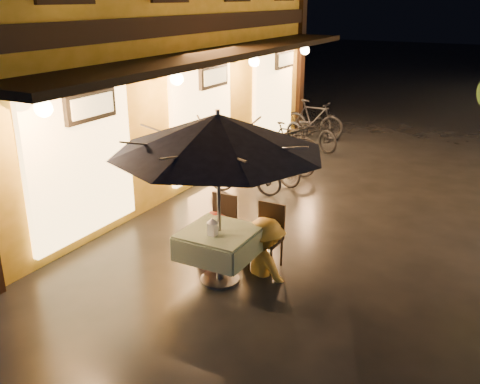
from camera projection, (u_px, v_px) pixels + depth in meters
The scene contains 15 objects.
ground at pixel (266, 314), 6.81m from camera, with size 90.00×90.00×0.00m, color black.
west_building at pixel (109, 1), 11.40m from camera, with size 5.90×11.40×7.40m.
cafe_table at pixel (219, 243), 7.42m from camera, with size 0.99×0.99×0.78m.
patio_umbrella at pixel (218, 133), 6.88m from camera, with size 2.86×2.86×2.46m.
cafe_chair_left at pixel (221, 222), 8.22m from camera, with size 0.42×0.42×0.97m.
cafe_chair_right at pixel (268, 233), 7.86m from camera, with size 0.42×0.42×0.97m.
table_lantern at pixel (213, 226), 7.16m from camera, with size 0.16×0.16×0.25m.
person_orange at pixel (213, 213), 7.97m from camera, with size 0.75×0.58×1.54m, color #B93525.
person_yellow at pixel (265, 220), 7.59m from camera, with size 1.05×0.61×1.63m, color gold.
bicycle_0 at pixel (245, 175), 10.85m from camera, with size 0.53×1.53×0.80m, color black.
bicycle_1 at pixel (271, 160), 11.48m from camera, with size 0.48×1.69×1.02m, color black.
bicycle_2 at pixel (280, 150), 12.20m from camera, with size 0.67×1.91×1.00m, color black.
bicycle_3 at pixel (289, 140), 13.28m from camera, with size 0.42×1.47×0.89m, color black.
bicycle_4 at pixel (311, 131), 14.04m from camera, with size 0.64×1.83×0.96m, color black.
bicycle_5 at pixel (313, 119), 15.11m from camera, with size 0.51×1.79×1.08m, color black.
Camera 1 is at (2.50, -5.31, 3.81)m, focal length 40.00 mm.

